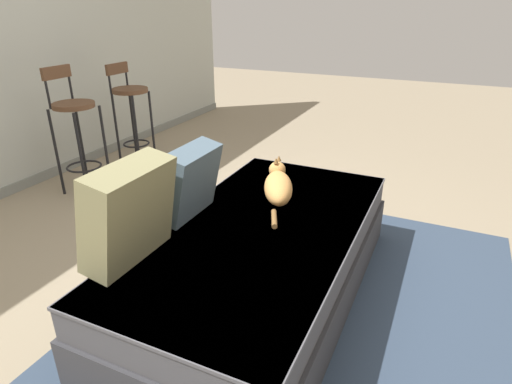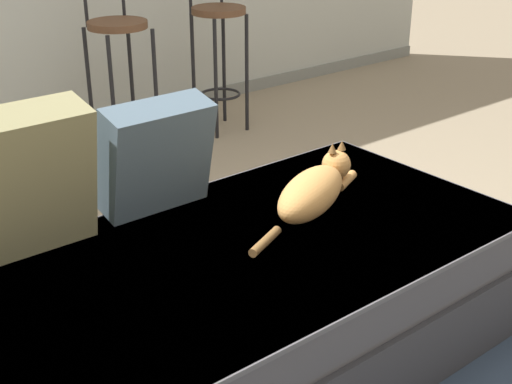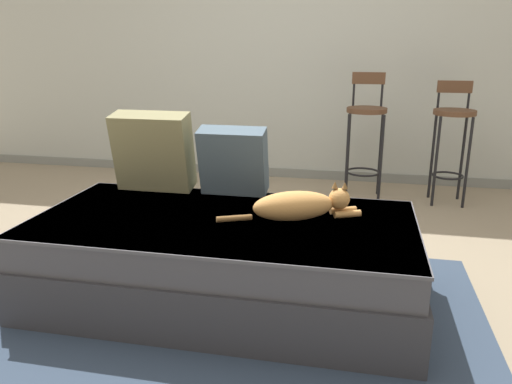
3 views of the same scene
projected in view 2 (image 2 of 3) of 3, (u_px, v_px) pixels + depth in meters
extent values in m
plane|color=gray|center=(178.00, 312.00, 2.77)|extent=(16.00, 16.00, 0.00)
cube|color=#353539|center=(240.00, 329.00, 2.43)|extent=(1.98, 1.02, 0.28)
cube|color=#47474C|center=(240.00, 271.00, 2.34)|extent=(1.94, 0.98, 0.17)
cube|color=#525257|center=(239.00, 250.00, 2.31)|extent=(1.95, 0.99, 0.02)
cube|color=#847F56|center=(17.00, 183.00, 2.18)|extent=(0.46, 0.24, 0.48)
cube|color=#4C6070|center=(155.00, 156.00, 2.48)|extent=(0.39, 0.22, 0.41)
ellipsoid|color=tan|center=(311.00, 193.00, 2.51)|extent=(0.45, 0.33, 0.15)
sphere|color=tan|center=(336.00, 164.00, 2.70)|extent=(0.11, 0.11, 0.11)
cone|color=brown|center=(332.00, 148.00, 2.65)|extent=(0.03, 0.03, 0.04)
cone|color=brown|center=(342.00, 145.00, 2.68)|extent=(0.03, 0.03, 0.04)
cylinder|color=tan|center=(346.00, 181.00, 2.74)|extent=(0.14, 0.09, 0.04)
cylinder|color=tan|center=(332.00, 178.00, 2.77)|extent=(0.14, 0.09, 0.04)
cylinder|color=brown|center=(265.00, 241.00, 2.30)|extent=(0.18, 0.10, 0.03)
cylinder|color=black|center=(113.00, 103.00, 4.00)|extent=(0.02, 0.02, 0.76)
cylinder|color=black|center=(156.00, 94.00, 4.16)|extent=(0.02, 0.02, 0.76)
cylinder|color=black|center=(90.00, 92.00, 4.20)|extent=(0.02, 0.02, 0.76)
cylinder|color=black|center=(132.00, 84.00, 4.36)|extent=(0.02, 0.02, 0.76)
torus|color=black|center=(125.00, 116.00, 4.24)|extent=(0.30, 0.30, 0.02)
cylinder|color=brown|center=(117.00, 24.00, 4.01)|extent=(0.34, 0.34, 0.04)
cylinder|color=black|center=(85.00, 2.00, 3.99)|extent=(0.02, 0.02, 0.28)
cylinder|color=black|center=(216.00, 80.00, 4.43)|extent=(0.02, 0.02, 0.76)
cylinder|color=black|center=(247.00, 74.00, 4.57)|extent=(0.02, 0.02, 0.76)
cylinder|color=black|center=(193.00, 72.00, 4.60)|extent=(0.02, 0.02, 0.76)
cylinder|color=black|center=(224.00, 66.00, 4.74)|extent=(0.02, 0.02, 0.76)
torus|color=black|center=(220.00, 94.00, 4.64)|extent=(0.26, 0.26, 0.02)
cylinder|color=brown|center=(219.00, 10.00, 4.42)|extent=(0.34, 0.34, 0.04)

